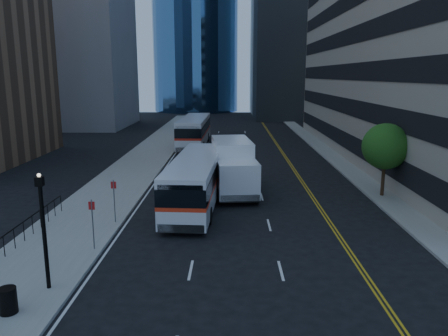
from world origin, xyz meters
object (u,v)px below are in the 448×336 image
at_px(bus_rear, 194,130).
at_px(lamp_post, 44,227).
at_px(bus_front, 196,180).
at_px(trash_can, 8,301).
at_px(street_tree, 386,146).
at_px(box_truck, 233,166).

bearing_deg(bus_rear, lamp_post, -93.04).
height_order(bus_front, trash_can, bus_front).
height_order(street_tree, lamp_post, street_tree).
bearing_deg(bus_front, bus_rear, 97.98).
distance_m(street_tree, bus_rear, 27.46).
distance_m(box_truck, trash_can, 19.10).
distance_m(street_tree, box_truck, 10.74).
xyz_separation_m(bus_front, bus_rear, (-2.12, 24.96, 0.14)).
height_order(lamp_post, bus_front, lamp_post).
height_order(bus_front, box_truck, box_truck).
bearing_deg(trash_can, box_truck, 64.74).
height_order(box_truck, trash_can, box_truck).
xyz_separation_m(street_tree, bus_rear, (-15.12, 22.85, -1.76)).
relative_size(street_tree, trash_can, 5.36).
bearing_deg(lamp_post, trash_can, -109.24).
relative_size(bus_front, box_truck, 1.55).
relative_size(lamp_post, bus_rear, 0.34).
bearing_deg(trash_can, street_tree, 40.42).
bearing_deg(street_tree, bus_front, -170.80).
xyz_separation_m(bus_front, box_truck, (2.47, 3.44, 0.23)).
xyz_separation_m(box_truck, trash_can, (-8.13, -17.23, -1.35)).
distance_m(lamp_post, box_truck, 17.08).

